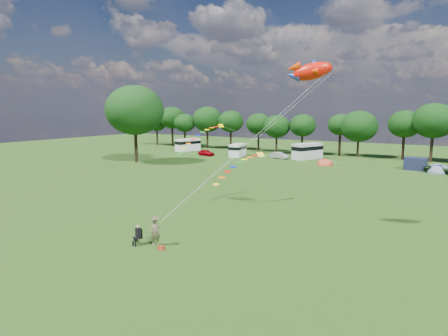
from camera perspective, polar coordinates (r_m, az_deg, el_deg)
The scene contains 18 objects.
ground_plane at distance 27.47m, azimuth -8.79°, elevation -10.49°, with size 180.00×180.00×0.00m, color black.
tree_line at distance 75.72m, azimuth 22.48°, elevation 6.11°, with size 102.98×10.98×10.27m.
big_tree at distance 66.87m, azimuth -13.45°, elevation 8.56°, with size 10.00×10.00×13.28m.
car_a at distance 74.99m, azimuth -2.72°, elevation 2.34°, with size 1.42×3.60×1.20m, color #96000B.
car_b at distance 71.05m, azimuth 8.39°, elevation 1.90°, with size 1.29×3.46×1.22m, color #94989D.
car_d at distance 62.29m, azimuth 30.17°, elevation -0.16°, with size 2.03×4.48×1.22m, color black.
campervan_a at distance 84.06m, azimuth -5.54°, elevation 3.60°, with size 3.86×6.02×2.73m.
campervan_b at distance 74.03m, azimuth 2.08°, elevation 2.81°, with size 3.02×5.30×2.45m.
campervan_c at distance 71.56m, azimuth 12.60°, elevation 2.61°, with size 4.69×6.48×2.92m.
tent_orange at distance 64.16m, azimuth 15.11°, elevation 0.43°, with size 2.77×3.04×2.17m.
tent_greyblue at distance 62.88m, azimuth 29.76°, elevation -0.60°, with size 3.52×3.85×2.62m.
awning_navy at distance 64.24m, azimuth 27.17°, elevation 0.59°, with size 3.01×2.45×1.88m, color #191D39.
kite_flyer at distance 25.87m, azimuth -10.40°, elevation -9.61°, with size 0.67×0.44×1.84m, color brown.
camp_chair at distance 26.31m, azimuth -12.92°, elevation -9.58°, with size 0.72×0.74×1.39m.
kite_bag at distance 25.29m, azimuth -9.52°, elevation -11.90°, with size 0.38×0.26×0.27m, color #A23517.
fish_kite at distance 28.65m, azimuth 12.79°, elevation 14.17°, with size 3.53×1.86×1.85m.
streamer_kite_b at distance 47.36m, azimuth -3.14°, elevation 5.11°, with size 4.35×4.78×3.83m.
streamer_kite_c at distance 36.27m, azimuth 2.90°, elevation 0.72°, with size 3.23×5.07×2.84m.
Camera 1 is at (16.75, -19.81, 9.03)m, focal length 30.00 mm.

